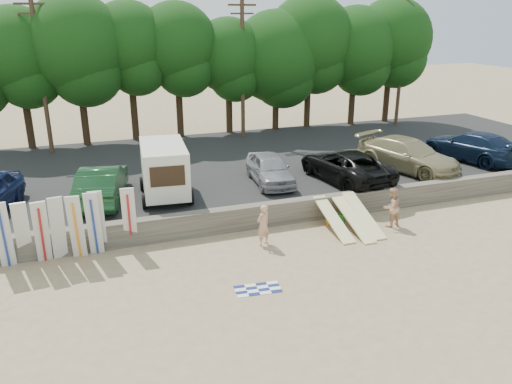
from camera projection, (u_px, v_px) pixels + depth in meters
ground at (324, 251)px, 18.94m from camera, size 120.00×120.00×0.00m
seawall at (293, 211)px, 21.43m from camera, size 44.00×0.50×1.00m
parking_lot at (240, 167)px, 28.14m from camera, size 44.00×14.50×0.70m
treeline at (216, 48)px, 32.51m from camera, size 33.70×6.46×9.14m
utility_poles at (243, 64)px, 31.94m from camera, size 25.80×0.26×9.00m
box_trailer at (164, 168)px, 22.08m from camera, size 2.43×3.94×2.40m
car_1 at (102, 184)px, 21.75m from camera, size 2.66×5.11×1.60m
car_2 at (270, 169)px, 24.14m from camera, size 2.06×4.33×1.43m
car_3 at (345, 165)px, 24.49m from camera, size 3.18×5.74×1.52m
car_4 at (408, 155)px, 26.07m from camera, size 4.10×6.14×1.65m
car_5 at (472, 146)px, 27.86m from camera, size 3.58×6.03×1.64m
surfboard_upright_0 at (4, 235)px, 17.20m from camera, size 0.55×0.59×2.57m
surfboard_upright_1 at (22, 232)px, 17.52m from camera, size 0.60×0.90×2.49m
surfboard_upright_2 at (42, 232)px, 17.51m from camera, size 0.60×0.82×2.52m
surfboard_upright_3 at (58, 228)px, 17.78m from camera, size 0.59×0.70×2.55m
surfboard_upright_4 at (76, 227)px, 17.86m from camera, size 0.54×0.63×2.56m
surfboard_upright_5 at (98, 222)px, 18.32m from camera, size 0.53×0.58×2.56m
surfboard_upright_6 at (94, 224)px, 18.14m from camera, size 0.55×0.59×2.57m
surfboard_upright_7 at (129, 218)px, 18.71m from camera, size 0.55×0.66×2.55m
surfboard_low_0 at (333, 219)px, 20.55m from camera, size 0.56×2.86×1.04m
surfboard_low_1 at (353, 219)px, 20.56m from camera, size 0.56×2.87×1.00m
surfboard_low_2 at (363, 215)px, 20.87m from camera, size 0.56×2.84×1.10m
beachgoer_a at (263, 225)px, 19.17m from camera, size 0.71×0.60×1.66m
beachgoer_b at (391, 207)px, 20.87m from camera, size 0.94×0.79×1.71m
cooler at (340, 217)px, 21.63m from camera, size 0.47×0.43×0.32m
gear_bag at (330, 222)px, 21.25m from camera, size 0.32×0.28×0.22m
beach_towel at (258, 289)px, 16.30m from camera, size 1.64×1.64×0.00m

